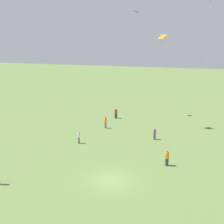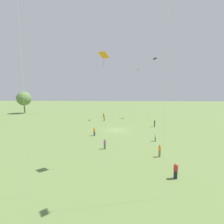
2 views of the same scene
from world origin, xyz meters
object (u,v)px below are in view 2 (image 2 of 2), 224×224
at_px(person_2, 155,137).
at_px(kite_5, 155,61).
at_px(person_3, 160,151).
at_px(person_4, 104,115).
at_px(person_7, 155,123).
at_px(picnic_bag_0, 90,120).
at_px(person_0, 105,144).
at_px(person_1, 104,118).
at_px(person_5, 176,171).
at_px(kite_3, 138,73).
at_px(person_6, 94,132).
at_px(kite_1, 104,59).

relative_size(person_2, kite_5, 0.08).
distance_m(person_3, person_4, 39.29).
relative_size(person_4, person_7, 0.95).
bearing_deg(picnic_bag_0, person_0, -164.68).
height_order(person_1, person_4, person_4).
bearing_deg(person_1, person_5, 74.66).
distance_m(person_1, person_7, 16.78).
distance_m(person_2, kite_3, 36.92).
relative_size(person_1, kite_3, 0.10).
xyz_separation_m(person_1, person_4, (7.33, 0.95, 0.06)).
bearing_deg(person_3, picnic_bag_0, 31.25).
bearing_deg(person_2, person_0, -10.57).
relative_size(person_2, person_5, 0.91).
distance_m(person_4, kite_3, 19.99).
height_order(person_4, person_7, person_7).
bearing_deg(person_0, person_1, 91.67).
xyz_separation_m(person_1, person_3, (-30.14, -10.87, 0.03)).
bearing_deg(person_3, person_5, -173.10).
height_order(person_3, person_6, person_3).
distance_m(person_4, kite_1, 42.76).
bearing_deg(person_5, person_3, 111.23).
height_order(person_5, kite_1, kite_1).
bearing_deg(person_4, person_3, 107.51).
bearing_deg(person_2, person_5, 49.60).
relative_size(person_6, picnic_bag_0, 4.77).
relative_size(person_5, kite_1, 0.13).
bearing_deg(kite_5, person_2, 84.75).
bearing_deg(picnic_bag_0, kite_1, -166.64).
xyz_separation_m(person_4, kite_3, (4.02, -12.48, 15.09)).
bearing_deg(kite_3, kite_1, 88.00).
height_order(person_6, person_7, person_7).
height_order(person_2, kite_1, kite_1).
relative_size(person_5, person_6, 1.01).
bearing_deg(person_7, person_5, -35.34).
relative_size(person_3, kite_5, 0.09).
bearing_deg(person_1, person_2, 85.39).
bearing_deg(person_2, kite_1, 14.09).
relative_size(person_5, kite_5, 0.09).
relative_size(person_4, person_6, 1.03).
bearing_deg(person_7, person_6, -85.72).
height_order(kite_1, picnic_bag_0, kite_1).
distance_m(kite_1, kite_5, 44.04).
height_order(person_0, person_7, person_7).
relative_size(person_3, person_4, 0.97).
bearing_deg(kite_1, picnic_bag_0, 2.78).
relative_size(person_0, person_1, 0.92).
distance_m(person_0, kite_3, 42.27).
relative_size(person_2, picnic_bag_0, 4.36).
bearing_deg(kite_5, kite_3, -28.09).
relative_size(person_6, kite_3, 0.10).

